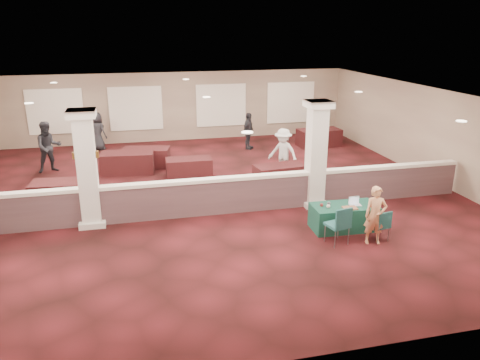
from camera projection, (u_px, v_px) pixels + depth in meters
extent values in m
plane|color=#481215|center=(209.00, 196.00, 15.09)|extent=(16.00, 16.00, 0.00)
cube|color=#7D6357|center=(179.00, 107.00, 21.97)|extent=(16.00, 0.04, 3.20)
cube|color=#7D6357|center=(294.00, 274.00, 7.20)|extent=(16.00, 0.04, 3.20)
cube|color=#7D6357|center=(433.00, 135.00, 16.34)|extent=(0.04, 16.00, 3.20)
cube|color=white|center=(207.00, 97.00, 14.08)|extent=(16.00, 16.00, 0.02)
cube|color=#4F353B|center=(217.00, 197.00, 13.54)|extent=(15.60, 0.20, 1.00)
cube|color=white|center=(217.00, 179.00, 13.37)|extent=(15.60, 0.28, 0.10)
cube|color=silver|center=(87.00, 169.00, 12.43)|extent=(0.50, 0.50, 3.20)
cube|color=silver|center=(93.00, 222.00, 12.91)|extent=(0.70, 0.70, 0.16)
cube|color=silver|center=(81.00, 113.00, 11.96)|extent=(0.72, 0.72, 0.20)
cube|color=silver|center=(316.00, 155.00, 13.85)|extent=(0.50, 0.50, 3.20)
cube|color=silver|center=(313.00, 202.00, 14.33)|extent=(0.70, 0.70, 0.16)
cube|color=silver|center=(319.00, 104.00, 13.38)|extent=(0.72, 0.72, 0.20)
cylinder|color=brown|center=(75.00, 156.00, 12.24)|extent=(0.12, 0.12, 0.18)
cylinder|color=white|center=(75.00, 156.00, 12.24)|extent=(0.09, 0.09, 0.10)
cylinder|color=brown|center=(97.00, 154.00, 12.36)|extent=(0.12, 0.12, 0.18)
cylinder|color=white|center=(97.00, 154.00, 12.36)|extent=(0.09, 0.09, 0.10)
cube|color=#103D2E|center=(344.00, 217.00, 12.59)|extent=(1.77, 0.93, 0.67)
cube|color=#1D5452|center=(379.00, 225.00, 11.89)|extent=(0.48, 0.48, 0.05)
cube|color=#1D5452|center=(385.00, 220.00, 11.66)|extent=(0.40, 0.11, 0.40)
cylinder|color=slate|center=(378.00, 237.00, 11.75)|extent=(0.03, 0.03, 0.38)
cylinder|color=slate|center=(388.00, 234.00, 11.88)|extent=(0.03, 0.03, 0.38)
cylinder|color=slate|center=(369.00, 232.00, 12.05)|extent=(0.03, 0.03, 0.38)
cylinder|color=slate|center=(380.00, 229.00, 12.18)|extent=(0.03, 0.03, 0.38)
cube|color=#1D5452|center=(337.00, 225.00, 11.70)|extent=(0.60, 0.60, 0.07)
cube|color=#1D5452|center=(344.00, 218.00, 11.42)|extent=(0.48, 0.16, 0.48)
cylinder|color=slate|center=(335.00, 239.00, 11.52)|extent=(0.03, 0.03, 0.46)
cylinder|color=slate|center=(348.00, 236.00, 11.69)|extent=(0.03, 0.03, 0.46)
cylinder|color=slate|center=(325.00, 233.00, 11.87)|extent=(0.03, 0.03, 0.46)
cylinder|color=slate|center=(338.00, 230.00, 12.05)|extent=(0.03, 0.03, 0.46)
imported|color=tan|center=(375.00, 215.00, 11.62)|extent=(0.61, 0.48, 1.50)
cube|color=black|center=(63.00, 193.00, 14.27)|extent=(1.92, 1.08, 0.75)
cube|color=black|center=(189.00, 167.00, 16.98)|extent=(1.66, 0.86, 0.66)
cube|color=black|center=(279.00, 175.00, 16.11)|extent=(1.79, 1.05, 0.69)
cube|color=black|center=(128.00, 163.00, 17.37)|extent=(2.00, 1.14, 0.77)
cube|color=black|center=(146.00, 157.00, 18.18)|extent=(1.93, 1.26, 0.72)
cube|color=black|center=(319.00, 138.00, 21.24)|extent=(1.96, 1.06, 0.77)
imported|color=black|center=(49.00, 147.00, 17.31)|extent=(1.03, 0.76, 1.91)
imported|color=beige|center=(283.00, 152.00, 16.88)|extent=(1.15, 1.15, 1.74)
imported|color=black|center=(248.00, 131.00, 20.60)|extent=(0.93, 1.03, 1.61)
imported|color=black|center=(98.00, 131.00, 20.47)|extent=(0.91, 0.86, 1.65)
cube|color=silver|center=(355.00, 205.00, 12.49)|extent=(0.31, 0.22, 0.02)
cube|color=silver|center=(354.00, 200.00, 12.55)|extent=(0.30, 0.02, 0.20)
cube|color=silver|center=(354.00, 200.00, 12.55)|extent=(0.27, 0.01, 0.17)
cube|color=#C1561F|center=(350.00, 208.00, 12.28)|extent=(0.38, 0.29, 0.03)
sphere|color=beige|center=(328.00, 206.00, 12.29)|extent=(0.10, 0.10, 0.10)
sphere|color=maroon|center=(322.00, 205.00, 12.40)|extent=(0.09, 0.09, 0.09)
sphere|color=#45454A|center=(329.00, 203.00, 12.50)|extent=(0.10, 0.10, 0.10)
cube|color=red|center=(370.00, 207.00, 12.36)|extent=(0.11, 0.03, 0.01)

